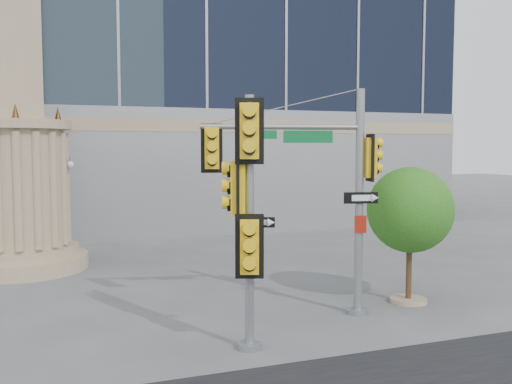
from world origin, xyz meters
name	(u,v)px	position (x,y,z in m)	size (l,w,h in m)	color
ground	(286,328)	(0.00, 0.00, 0.00)	(120.00, 120.00, 0.00)	#545456
monument	(17,108)	(-6.00, 9.00, 5.52)	(4.40, 4.40, 16.60)	tan
main_signal_pole	(320,176)	(1.14, 0.64, 3.49)	(4.29, 1.35, 5.63)	slate
secondary_signal_pole	(247,202)	(-1.36, -1.09, 3.09)	(0.90, 0.85, 5.25)	slate
street_tree	(411,214)	(4.04, 0.91, 2.42)	(2.36, 2.30, 3.67)	tan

